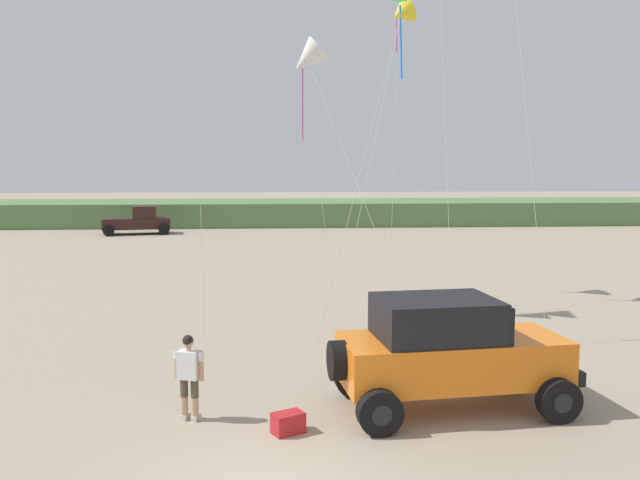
# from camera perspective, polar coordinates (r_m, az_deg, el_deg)

# --- Properties ---
(dune_ridge) EXTENTS (90.00, 9.03, 1.87)m
(dune_ridge) POSITION_cam_1_polar(r_m,az_deg,el_deg) (55.81, 0.87, 2.43)
(dune_ridge) COLOR #567A47
(dune_ridge) RESTS_ON ground_plane
(jeep) EXTENTS (4.96, 2.82, 2.26)m
(jeep) POSITION_cam_1_polar(r_m,az_deg,el_deg) (13.56, 10.99, -9.28)
(jeep) COLOR orange
(jeep) RESTS_ON ground_plane
(person_watching) EXTENTS (0.60, 0.40, 1.67)m
(person_watching) POSITION_cam_1_polar(r_m,az_deg,el_deg) (13.06, -11.19, -11.11)
(person_watching) COLOR tan
(person_watching) RESTS_ON ground_plane
(cooler_box) EXTENTS (0.66, 0.57, 0.38)m
(cooler_box) POSITION_cam_1_polar(r_m,az_deg,el_deg) (12.51, -2.76, -15.42)
(cooler_box) COLOR #B21E23
(cooler_box) RESTS_ON ground_plane
(distant_pickup) EXTENTS (4.90, 3.25, 1.98)m
(distant_pickup) POSITION_cam_1_polar(r_m,az_deg,el_deg) (48.54, -15.35, 1.60)
(distant_pickup) COLOR black
(distant_pickup) RESTS_ON ground_plane
(kite_orange_streamer) EXTENTS (3.57, 5.11, 8.84)m
(kite_orange_streamer) POSITION_cam_1_polar(r_m,az_deg,el_deg) (21.34, -1.10, 15.25)
(kite_orange_streamer) COLOR white
(kite_orange_streamer) RESTS_ON ground_plane
(kite_purple_stunt) EXTENTS (3.22, 5.06, 10.63)m
(kite_purple_stunt) POSITION_cam_1_polar(r_m,az_deg,el_deg) (24.26, 6.98, 18.71)
(kite_purple_stunt) COLOR yellow
(kite_purple_stunt) RESTS_ON ground_plane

